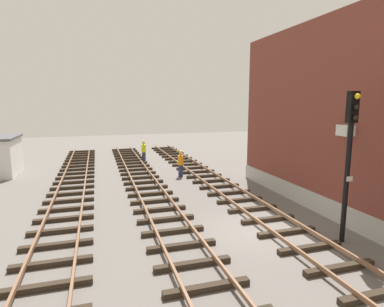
% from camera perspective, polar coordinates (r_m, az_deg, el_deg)
% --- Properties ---
extents(ground_plane, '(80.00, 80.00, 0.00)m').
position_cam_1_polar(ground_plane, '(13.38, 11.44, -13.49)').
color(ground_plane, '#605B56').
extents(track_near_building, '(2.50, 48.18, 0.32)m').
position_cam_1_polar(track_near_building, '(13.80, 15.14, -12.34)').
color(track_near_building, '#2D2319').
rests_on(track_near_building, ground).
extents(track_centre, '(2.50, 48.18, 0.32)m').
position_cam_1_polar(track_centre, '(12.22, -2.71, -14.95)').
color(track_centre, '#2D2319').
rests_on(track_centre, ground).
extents(track_far, '(2.50, 48.18, 0.32)m').
position_cam_1_polar(track_far, '(12.02, -23.69, -16.19)').
color(track_far, '#2D2319').
rests_on(track_far, ground).
extents(signal_mast, '(0.36, 0.40, 5.52)m').
position_cam_1_polar(signal_mast, '(12.49, 26.66, 0.57)').
color(signal_mast, black).
rests_on(signal_mast, ground).
extents(brick_building, '(5.99, 13.76, 8.94)m').
position_cam_1_polar(brick_building, '(17.58, 28.82, 5.95)').
color(brick_building, brown).
rests_on(brick_building, ground).
extents(track_worker_foreground, '(0.40, 0.40, 1.87)m').
position_cam_1_polar(track_worker_foreground, '(21.81, -2.08, -1.85)').
color(track_worker_foreground, '#262D4C').
rests_on(track_worker_foreground, ground).
extents(track_worker_distant, '(0.40, 0.40, 1.87)m').
position_cam_1_polar(track_worker_distant, '(27.64, -8.76, 0.42)').
color(track_worker_distant, '#262D4C').
rests_on(track_worker_distant, ground).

